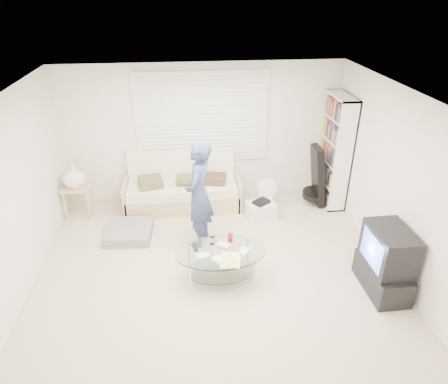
{
  "coord_description": "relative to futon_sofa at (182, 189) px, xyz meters",
  "views": [
    {
      "loc": [
        -0.35,
        -4.59,
        3.68
      ],
      "look_at": [
        0.18,
        0.3,
        1.07
      ],
      "focal_mm": 32.0,
      "sensor_mm": 36.0,
      "label": 1
    }
  ],
  "objects": [
    {
      "name": "ground",
      "position": [
        0.4,
        -1.87,
        -0.33
      ],
      "size": [
        5.0,
        5.0,
        0.0
      ],
      "primitive_type": "plane",
      "color": "tan",
      "rests_on": "ground"
    },
    {
      "name": "room_shell",
      "position": [
        0.4,
        -1.39,
        1.3
      ],
      "size": [
        5.02,
        4.52,
        2.51
      ],
      "color": "silver",
      "rests_on": "ground"
    },
    {
      "name": "window_blinds",
      "position": [
        0.4,
        0.33,
        1.22
      ],
      "size": [
        2.32,
        0.08,
        1.62
      ],
      "color": "silver",
      "rests_on": "ground"
    },
    {
      "name": "futon_sofa",
      "position": [
        0.0,
        0.0,
        0.0
      ],
      "size": [
        2.06,
        0.83,
        1.01
      ],
      "color": "tan",
      "rests_on": "ground"
    },
    {
      "name": "grey_floor_pillow",
      "position": [
        -0.88,
        -0.92,
        -0.25
      ],
      "size": [
        0.76,
        0.76,
        0.16
      ],
      "primitive_type": "cube",
      "rotation": [
        0.0,
        0.0,
        -0.07
      ],
      "color": "slate",
      "rests_on": "ground"
    },
    {
      "name": "side_table",
      "position": [
        -1.82,
        -0.13,
        0.38
      ],
      "size": [
        0.49,
        0.39,
        0.96
      ],
      "color": "tan",
      "rests_on": "ground"
    },
    {
      "name": "bookshelf",
      "position": [
        2.73,
        -0.12,
        0.67
      ],
      "size": [
        0.32,
        0.84,
        2.0
      ],
      "color": "white",
      "rests_on": "ground"
    },
    {
      "name": "guitar_case",
      "position": [
        2.42,
        -0.22,
        0.17
      ],
      "size": [
        0.4,
        0.41,
        1.12
      ],
      "color": "black",
      "rests_on": "ground"
    },
    {
      "name": "floor_fan",
      "position": [
        1.49,
        -0.28,
        0.03
      ],
      "size": [
        0.38,
        0.25,
        0.61
      ],
      "color": "white",
      "rests_on": "ground"
    },
    {
      "name": "storage_bin",
      "position": [
        1.34,
        -0.58,
        -0.18
      ],
      "size": [
        0.53,
        0.41,
        0.34
      ],
      "color": "white",
      "rests_on": "ground"
    },
    {
      "name": "tv_unit",
      "position": [
        2.6,
        -2.56,
        0.12
      ],
      "size": [
        0.48,
        0.86,
        0.93
      ],
      "color": "black",
      "rests_on": "ground"
    },
    {
      "name": "coffee_table",
      "position": [
        0.48,
        -2.12,
        0.04
      ],
      "size": [
        1.24,
        0.8,
        0.58
      ],
      "color": "silver",
      "rests_on": "ground"
    },
    {
      "name": "standing_person",
      "position": [
        0.25,
        -1.2,
        0.52
      ],
      "size": [
        0.58,
        0.72,
        1.7
      ],
      "primitive_type": "imported",
      "rotation": [
        0.0,
        0.0,
        -1.9
      ],
      "color": "navy",
      "rests_on": "ground"
    }
  ]
}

